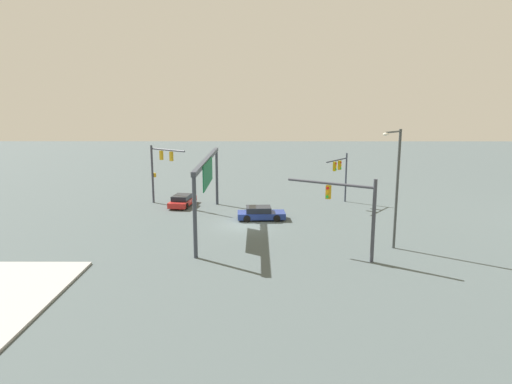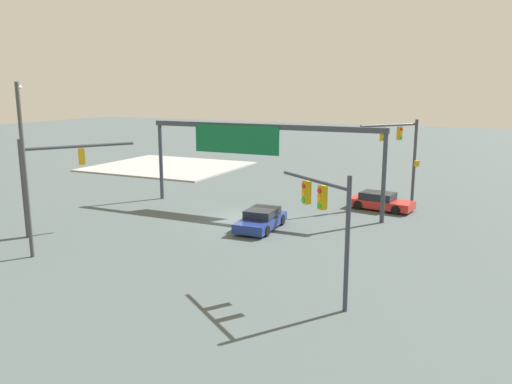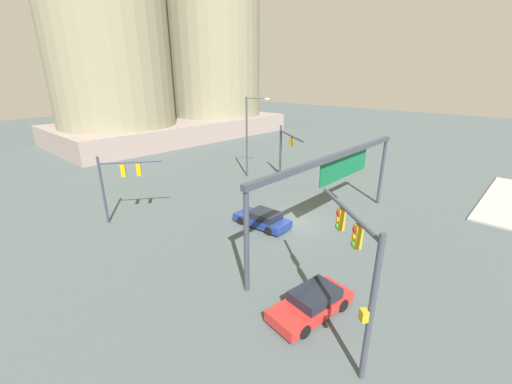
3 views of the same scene
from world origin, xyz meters
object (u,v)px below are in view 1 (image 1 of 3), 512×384
(traffic_signal_near_corner, at_px, (159,164))
(sedan_car_waiting_far, at_px, (182,201))
(traffic_signal_opposite_side, at_px, (352,204))
(sedan_car_approaching, at_px, (261,213))
(traffic_signal_cross_street, at_px, (341,170))
(streetlamp_curved_arm, at_px, (396,181))

(traffic_signal_near_corner, xyz_separation_m, sedan_car_waiting_far, (0.98, 2.45, -3.65))
(traffic_signal_opposite_side, bearing_deg, sedan_car_waiting_far, -15.86)
(traffic_signal_opposite_side, xyz_separation_m, sedan_car_waiting_far, (-15.99, -14.18, -3.22))
(traffic_signal_opposite_side, relative_size, sedan_car_approaching, 1.28)
(traffic_signal_near_corner, distance_m, sedan_car_waiting_far, 4.51)
(traffic_signal_near_corner, relative_size, sedan_car_approaching, 1.39)
(traffic_signal_cross_street, bearing_deg, streetlamp_curved_arm, 40.49)
(sedan_car_approaching, bearing_deg, sedan_car_waiting_far, 142.82)
(traffic_signal_near_corner, height_order, streetlamp_curved_arm, streetlamp_curved_arm)
(traffic_signal_opposite_side, distance_m, sedan_car_waiting_far, 21.61)
(sedan_car_waiting_far, bearing_deg, sedan_car_approaching, -115.89)
(traffic_signal_near_corner, distance_m, traffic_signal_cross_street, 18.99)
(traffic_signal_near_corner, distance_m, sedan_car_approaching, 12.89)
(streetlamp_curved_arm, height_order, sedan_car_approaching, streetlamp_curved_arm)
(sedan_car_approaching, bearing_deg, traffic_signal_near_corner, 145.46)
(streetlamp_curved_arm, bearing_deg, traffic_signal_near_corner, -84.48)
(traffic_signal_near_corner, distance_m, traffic_signal_opposite_side, 23.76)
(sedan_car_approaching, bearing_deg, traffic_signal_opposite_side, -62.68)
(streetlamp_curved_arm, xyz_separation_m, sedan_car_approaching, (-8.51, -9.57, -4.45))
(traffic_signal_opposite_side, xyz_separation_m, sedan_car_approaching, (-10.49, -6.11, -3.22))
(traffic_signal_cross_street, xyz_separation_m, streetlamp_curved_arm, (15.22, 1.11, 1.37))
(traffic_signal_cross_street, distance_m, sedan_car_waiting_far, 16.86)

